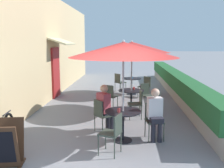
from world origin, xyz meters
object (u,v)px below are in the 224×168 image
object	(u,v)px
cafe_chair_mid_back	(137,102)
patio_table_far	(132,82)
cafe_chair_near_right	(113,131)
cafe_chair_far_left	(145,85)
coffee_cup_far	(132,78)
seated_patron_near_left	(105,106)
cafe_chair_mid_right	(110,95)
patio_umbrella_far	(132,46)
seated_patron_near_back	(155,112)
cafe_chair_far_right	(119,81)
patio_table_near	(123,118)
cafe_chair_mid_left	(147,93)
coffee_cup_near	(119,110)
patio_umbrella_near	(123,50)
cafe_chair_near_left	(102,113)
menu_board	(4,144)
patio_umbrella_mid	(132,47)
patio_table_mid	(131,95)
coffee_cup_mid	(134,88)

from	to	relation	value
cafe_chair_mid_back	patio_table_far	size ratio (longest dim) A/B	1.02
cafe_chair_near_right	cafe_chair_far_left	xyz separation A→B (m)	(1.05, 5.59, 0.00)
coffee_cup_far	seated_patron_near_left	bearing A→B (deg)	-99.36
cafe_chair_mid_right	patio_umbrella_far	world-z (taller)	patio_umbrella_far
seated_patron_near_back	cafe_chair_far_right	xyz separation A→B (m)	(-1.04, 5.77, -0.17)
patio_table_near	cafe_chair_near_right	bearing A→B (deg)	-103.99
cafe_chair_near_right	cafe_chair_mid_left	size ratio (longest dim) A/B	1.00
coffee_cup_near	cafe_chair_far_right	bearing A→B (deg)	91.80
cafe_chair_near_right	cafe_chair_mid_left	distance (m)	3.95
patio_umbrella_near	seated_patron_near_back	size ratio (longest dim) A/B	1.98
cafe_chair_near_right	patio_umbrella_near	bearing A→B (deg)	5.70
coffee_cup_far	cafe_chair_near_left	bearing A→B (deg)	-100.23
menu_board	seated_patron_near_left	bearing A→B (deg)	38.84
seated_patron_near_left	patio_umbrella_far	xyz separation A→B (m)	(0.76, 4.75, 1.47)
patio_umbrella_near	patio_table_far	size ratio (longest dim) A/B	2.91
cafe_chair_mid_back	patio_umbrella_mid	bearing A→B (deg)	5.70
cafe_chair_near_right	coffee_cup_far	distance (m)	6.01
patio_table_mid	coffee_cup_far	distance (m)	2.69
coffee_cup_near	menu_board	world-z (taller)	menu_board
patio_table_mid	cafe_chair_mid_back	world-z (taller)	cafe_chair_mid_back
seated_patron_near_left	patio_table_mid	world-z (taller)	seated_patron_near_left
patio_umbrella_far	patio_umbrella_near	bearing A→B (deg)	-93.09
seated_patron_near_left	menu_board	size ratio (longest dim) A/B	1.45
patio_table_mid	cafe_chair_far_right	world-z (taller)	cafe_chair_far_right
patio_umbrella_mid	coffee_cup_mid	size ratio (longest dim) A/B	27.52
cafe_chair_near_right	coffee_cup_mid	distance (m)	3.46
patio_umbrella_far	cafe_chair_far_right	distance (m)	1.81
coffee_cup_near	cafe_chair_far_left	size ratio (longest dim) A/B	0.10
patio_umbrella_far	cafe_chair_far_right	xyz separation A→B (m)	(-0.57, 0.51, -1.64)
patio_umbrella_near	seated_patron_near_back	bearing A→B (deg)	7.66
patio_umbrella_near	menu_board	distance (m)	3.12
patio_umbrella_mid	cafe_chair_mid_right	size ratio (longest dim) A/B	2.85
seated_patron_near_back	seated_patron_near_left	bearing A→B (deg)	-32.64
patio_umbrella_near	cafe_chair_near_right	xyz separation A→B (m)	(-0.19, -0.75, -1.64)
cafe_chair_near_right	patio_table_near	bearing A→B (deg)	5.70
patio_table_near	coffee_cup_far	distance (m)	5.25
patio_umbrella_near	seated_patron_near_back	distance (m)	1.65
cafe_chair_near_right	seated_patron_near_back	xyz separation A→B (m)	(0.95, 0.85, 0.17)
coffee_cup_near	cafe_chair_far_right	distance (m)	6.00
cafe_chair_far_left	cafe_chair_mid_back	bearing A→B (deg)	129.13
patio_table_far	cafe_chair_far_left	bearing A→B (deg)	-41.99
seated_patron_near_back	cafe_chair_mid_right	distance (m)	2.97
patio_table_far	patio_table_near	bearing A→B (deg)	-93.09
cafe_chair_mid_right	cafe_chair_far_right	bearing A→B (deg)	108.42
coffee_cup_mid	cafe_chair_near_right	bearing A→B (deg)	-98.44
cafe_chair_near_right	patio_umbrella_far	distance (m)	6.34
cafe_chair_far_right	coffee_cup_far	bearing A→B (deg)	-0.04
patio_table_mid	coffee_cup_mid	size ratio (longest dim) A/B	9.46
seated_patron_near_left	cafe_chair_far_left	xyz separation A→B (m)	(1.33, 4.24, -0.17)
menu_board	cafe_chair_near_right	bearing A→B (deg)	7.12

